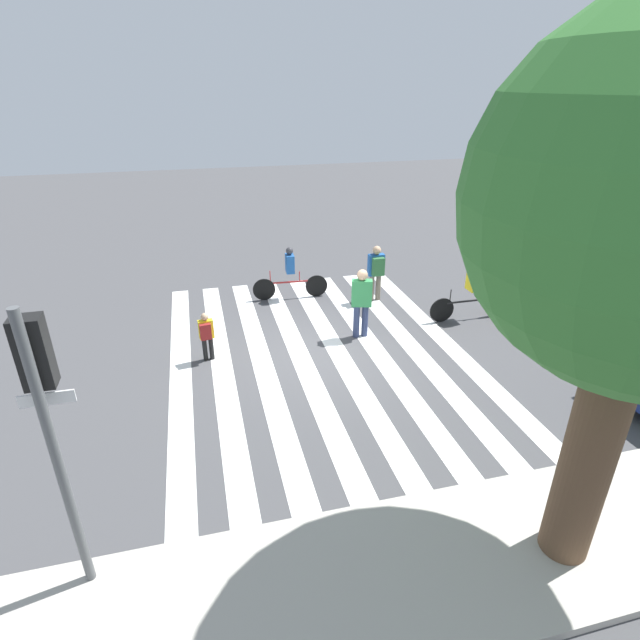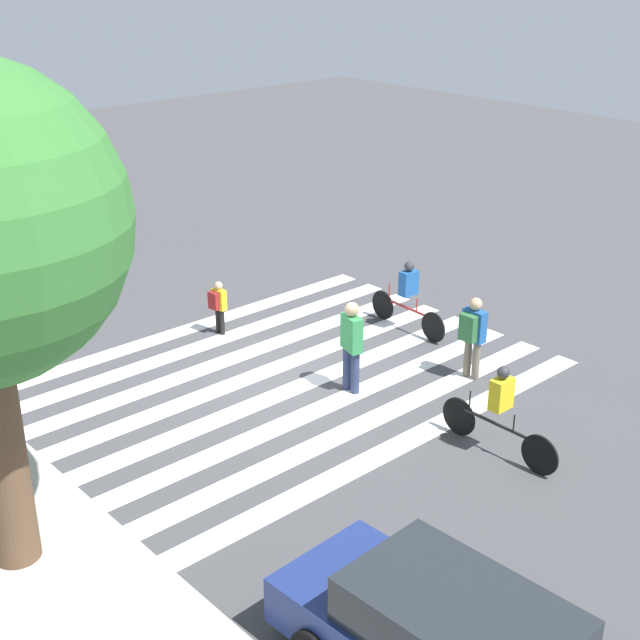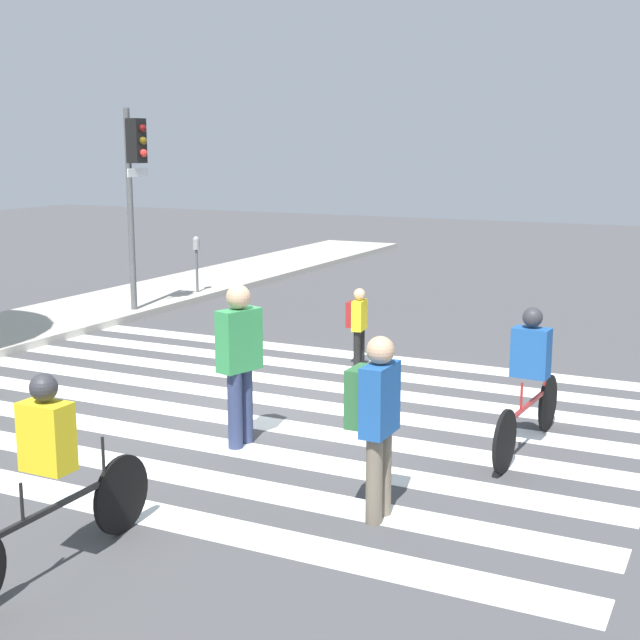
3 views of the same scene
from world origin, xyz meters
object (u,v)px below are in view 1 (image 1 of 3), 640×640
(cyclist_mid_street, at_px, (290,272))
(pedestrian_adult_yellow_jacket, at_px, (361,300))
(pedestrian_child_with_backpack, at_px, (376,269))
(cyclist_near_curb, at_px, (472,290))
(pedestrian_adult_blue_shirt, at_px, (206,333))
(traffic_light, at_px, (45,402))

(cyclist_mid_street, bearing_deg, pedestrian_adult_yellow_jacket, 116.67)
(cyclist_mid_street, bearing_deg, pedestrian_child_with_backpack, 165.07)
(pedestrian_adult_yellow_jacket, distance_m, cyclist_near_curb, 3.32)
(pedestrian_adult_blue_shirt, bearing_deg, traffic_light, -114.70)
(pedestrian_adult_blue_shirt, height_order, cyclist_mid_street, cyclist_mid_street)
(pedestrian_adult_blue_shirt, relative_size, cyclist_mid_street, 0.53)
(pedestrian_adult_yellow_jacket, height_order, cyclist_near_curb, pedestrian_adult_yellow_jacket)
(traffic_light, xyz_separation_m, pedestrian_adult_blue_shirt, (-1.82, -5.53, -2.12))
(pedestrian_child_with_backpack, xyz_separation_m, cyclist_near_curb, (-2.12, 1.88, -0.13))
(traffic_light, distance_m, pedestrian_child_with_backpack, 10.71)
(pedestrian_child_with_backpack, bearing_deg, cyclist_mid_street, 161.92)
(traffic_light, distance_m, pedestrian_adult_blue_shirt, 6.20)
(pedestrian_adult_blue_shirt, relative_size, pedestrian_adult_yellow_jacket, 0.66)
(pedestrian_adult_blue_shirt, xyz_separation_m, pedestrian_adult_yellow_jacket, (-3.92, -0.28, 0.33))
(traffic_light, height_order, pedestrian_child_with_backpack, traffic_light)
(pedestrian_child_with_backpack, xyz_separation_m, pedestrian_adult_blue_shirt, (5.11, 2.43, -0.28))
(cyclist_mid_street, relative_size, cyclist_near_curb, 0.96)
(pedestrian_child_with_backpack, bearing_deg, traffic_light, -130.72)
(pedestrian_adult_blue_shirt, bearing_deg, pedestrian_child_with_backpack, 18.90)
(pedestrian_child_with_backpack, xyz_separation_m, cyclist_mid_street, (2.46, -0.82, -0.13))
(pedestrian_child_with_backpack, bearing_deg, cyclist_near_curb, -41.27)
(traffic_light, bearing_deg, pedestrian_adult_yellow_jacket, -134.61)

